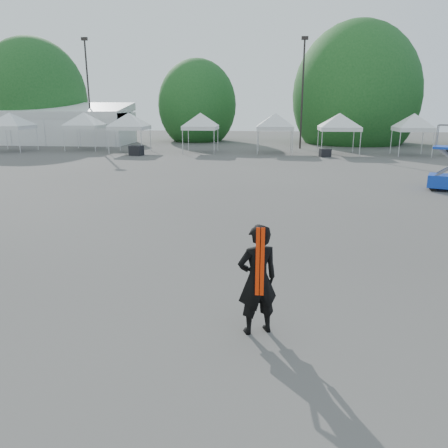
# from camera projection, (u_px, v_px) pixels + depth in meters

# --- Properties ---
(ground) EXTENTS (120.00, 120.00, 0.00)m
(ground) POSITION_uv_depth(u_px,v_px,m) (257.00, 276.00, 10.52)
(ground) COLOR #474442
(ground) RESTS_ON ground
(marquee) EXTENTS (15.00, 6.25, 4.23)m
(marquee) POSITION_uv_depth(u_px,v_px,m) (58.00, 125.00, 45.79)
(marquee) COLOR silver
(marquee) RESTS_ON ground
(light_pole_west) EXTENTS (0.60, 0.25, 10.30)m
(light_pole_west) POSITION_uv_depth(u_px,v_px,m) (88.00, 86.00, 43.42)
(light_pole_west) COLOR black
(light_pole_west) RESTS_ON ground
(light_pole_east) EXTENTS (0.60, 0.25, 9.80)m
(light_pole_east) POSITION_uv_depth(u_px,v_px,m) (303.00, 87.00, 39.45)
(light_pole_east) COLOR black
(light_pole_east) RESTS_ON ground
(tree_far_w) EXTENTS (4.80, 4.80, 7.30)m
(tree_far_w) POSITION_uv_depth(u_px,v_px,m) (34.00, 100.00, 48.39)
(tree_far_w) COLOR #382314
(tree_far_w) RESTS_ON ground
(tree_mid_w) EXTENTS (4.16, 4.16, 6.33)m
(tree_mid_w) POSITION_uv_depth(u_px,v_px,m) (197.00, 105.00, 48.65)
(tree_mid_w) COLOR #382314
(tree_mid_w) RESTS_ON ground
(tree_mid_e) EXTENTS (5.12, 5.12, 7.79)m
(tree_mid_e) POSITION_uv_depth(u_px,v_px,m) (356.00, 96.00, 45.74)
(tree_mid_e) COLOR #382314
(tree_mid_e) RESTS_ON ground
(tent_a) EXTENTS (4.47, 4.47, 3.88)m
(tent_a) POSITION_uv_depth(u_px,v_px,m) (10.00, 116.00, 37.88)
(tent_a) COLOR silver
(tent_a) RESTS_ON ground
(tent_b) EXTENTS (4.26, 4.26, 3.88)m
(tent_b) POSITION_uv_depth(u_px,v_px,m) (84.00, 115.00, 39.00)
(tent_b) COLOR silver
(tent_b) RESTS_ON ground
(tent_c) EXTENTS (4.29, 4.29, 3.88)m
(tent_c) POSITION_uv_depth(u_px,v_px,m) (129.00, 116.00, 37.00)
(tent_c) COLOR silver
(tent_c) RESTS_ON ground
(tent_d) EXTENTS (4.02, 4.02, 3.88)m
(tent_d) POSITION_uv_depth(u_px,v_px,m) (200.00, 116.00, 36.91)
(tent_d) COLOR silver
(tent_d) RESTS_ON ground
(tent_e) EXTENTS (4.31, 4.31, 3.88)m
(tent_e) POSITION_uv_depth(u_px,v_px,m) (275.00, 116.00, 36.46)
(tent_e) COLOR silver
(tent_e) RESTS_ON ground
(tent_f) EXTENTS (4.52, 4.52, 3.88)m
(tent_f) POSITION_uv_depth(u_px,v_px,m) (340.00, 116.00, 35.53)
(tent_f) COLOR silver
(tent_f) RESTS_ON ground
(tent_g) EXTENTS (3.84, 3.84, 3.88)m
(tent_g) POSITION_uv_depth(u_px,v_px,m) (414.00, 117.00, 34.63)
(tent_g) COLOR silver
(tent_g) RESTS_ON ground
(man) EXTENTS (0.87, 0.74, 2.02)m
(man) POSITION_uv_depth(u_px,v_px,m) (257.00, 280.00, 7.66)
(man) COLOR black
(man) RESTS_ON ground
(crate_west) EXTENTS (1.16, 1.00, 0.78)m
(crate_west) POSITION_uv_depth(u_px,v_px,m) (136.00, 151.00, 35.35)
(crate_west) COLOR black
(crate_west) RESTS_ON ground
(crate_mid) EXTENTS (0.95, 0.82, 0.64)m
(crate_mid) POSITION_uv_depth(u_px,v_px,m) (325.00, 153.00, 34.36)
(crate_mid) COLOR black
(crate_mid) RESTS_ON ground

